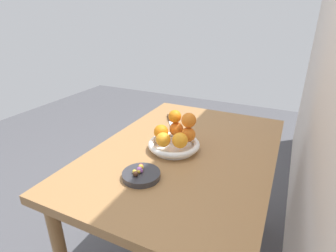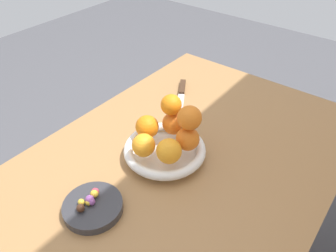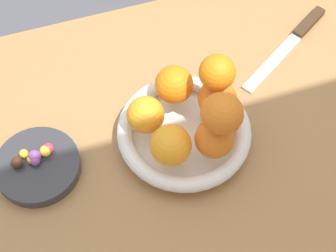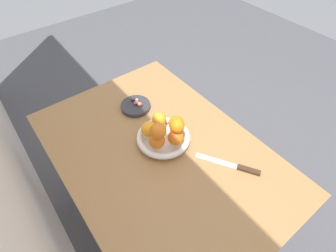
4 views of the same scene
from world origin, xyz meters
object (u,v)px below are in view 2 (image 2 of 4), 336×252
(orange_1, at_px, (147,127))
(orange_4, at_px, (188,138))
(orange_6, at_px, (171,105))
(candy_ball_0, at_px, (81,202))
(orange_0, at_px, (174,123))
(candy_ball_2, at_px, (81,208))
(fruit_bowl, at_px, (165,151))
(candy_ball_5, at_px, (88,203))
(orange_2, at_px, (144,145))
(candy_ball_4, at_px, (94,194))
(dining_table, at_px, (183,178))
(candy_ball_1, at_px, (92,202))
(orange_3, at_px, (170,152))
(knife, at_px, (181,97))
(candy_dish, at_px, (93,207))
(orange_5, at_px, (189,118))
(candy_ball_3, at_px, (90,199))
(candy_ball_6, at_px, (95,192))

(orange_1, relative_size, orange_4, 1.02)
(orange_6, xyz_separation_m, candy_ball_0, (0.33, -0.01, -0.10))
(orange_0, bearing_deg, candy_ball_2, -1.40)
(fruit_bowl, relative_size, candy_ball_5, 15.77)
(orange_2, height_order, candy_ball_4, orange_2)
(dining_table, height_order, orange_0, orange_0)
(candy_ball_1, height_order, candy_ball_5, candy_ball_1)
(orange_2, relative_size, orange_3, 0.94)
(candy_ball_1, bearing_deg, candy_ball_0, -50.82)
(orange_6, xyz_separation_m, knife, (-0.21, -0.12, -0.13))
(candy_dish, height_order, orange_5, orange_5)
(orange_1, relative_size, candy_ball_4, 3.36)
(candy_ball_1, relative_size, candy_ball_5, 1.12)
(orange_2, height_order, orange_6, orange_6)
(candy_dish, bearing_deg, orange_0, 179.52)
(orange_5, relative_size, candy_ball_0, 4.11)
(candy_ball_0, bearing_deg, candy_ball_5, 125.17)
(orange_1, height_order, orange_5, orange_5)
(candy_dish, distance_m, orange_0, 0.32)
(fruit_bowl, relative_size, candy_dish, 1.61)
(candy_ball_3, distance_m, candy_ball_6, 0.03)
(orange_2, bearing_deg, candy_ball_1, 1.21)
(orange_2, bearing_deg, fruit_bowl, 158.83)
(candy_ball_6, bearing_deg, candy_ball_0, -4.98)
(candy_ball_3, bearing_deg, fruit_bowl, 173.85)
(candy_dish, bearing_deg, orange_1, -169.66)
(candy_ball_1, bearing_deg, candy_ball_2, -11.21)
(orange_1, relative_size, candy_ball_3, 3.15)
(orange_6, distance_m, candy_ball_2, 0.35)
(orange_0, xyz_separation_m, candy_ball_5, (0.32, -0.01, -0.04))
(orange_2, height_order, orange_3, orange_3)
(orange_5, xyz_separation_m, candy_ball_1, (0.29, -0.07, -0.11))
(orange_5, bearing_deg, orange_6, -105.85)
(candy_ball_0, bearing_deg, candy_ball_1, 129.18)
(orange_4, xyz_separation_m, candy_ball_1, (0.29, -0.07, -0.04))
(dining_table, height_order, candy_ball_2, candy_ball_2)
(orange_1, xyz_separation_m, orange_5, (-0.03, 0.12, 0.06))
(orange_0, bearing_deg, candy_ball_6, -3.62)
(candy_ball_4, height_order, candy_ball_5, candy_ball_4)
(orange_4, height_order, orange_6, orange_6)
(candy_ball_0, height_order, candy_ball_1, same)
(orange_2, height_order, candy_ball_5, orange_2)
(candy_ball_2, distance_m, candy_ball_4, 0.05)
(orange_5, bearing_deg, candy_ball_0, -16.48)
(orange_6, distance_m, candy_ball_3, 0.33)
(fruit_bowl, relative_size, knife, 0.99)
(knife, bearing_deg, candy_dish, 13.18)
(candy_dish, distance_m, candy_ball_6, 0.04)
(knife, bearing_deg, candy_ball_3, 12.38)
(candy_dish, height_order, candy_ball_4, candy_ball_4)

